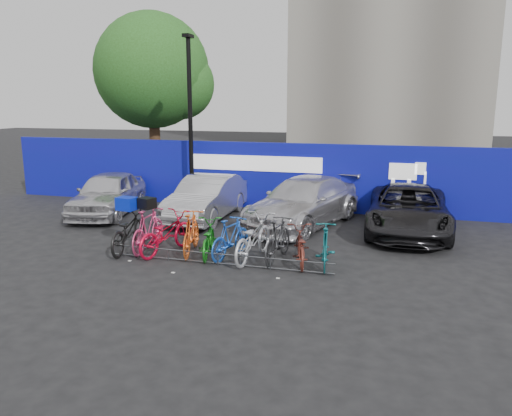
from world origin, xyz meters
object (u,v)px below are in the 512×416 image
at_px(lamppost, 190,118).
at_px(bike_7, 278,240).
at_px(car_2, 303,202).
at_px(bike_1, 148,230).
at_px(bike_6, 253,238).
at_px(tree, 157,74).
at_px(bike_rack, 218,259).
at_px(bike_2, 166,233).
at_px(bike_0, 128,230).
at_px(bike_5, 231,238).
at_px(bike_9, 325,246).
at_px(car_1, 207,198).
at_px(car_3, 408,210).
at_px(car_0, 108,193).
at_px(bike_8, 300,246).
at_px(bike_3, 191,233).
at_px(bike_4, 208,239).

height_order(lamppost, bike_7, lamppost).
relative_size(car_2, bike_1, 2.72).
height_order(bike_1, bike_6, bike_1).
distance_m(tree, bike_rack, 13.55).
height_order(car_2, bike_1, car_2).
bearing_deg(bike_1, bike_6, 177.06).
distance_m(lamppost, bike_1, 6.09).
bearing_deg(bike_2, car_2, -111.74).
distance_m(bike_0, bike_2, 1.06).
distance_m(bike_6, bike_7, 0.62).
distance_m(bike_5, bike_9, 2.37).
bearing_deg(bike_2, bike_7, -162.85).
bearing_deg(bike_9, lamppost, -50.82).
xyz_separation_m(car_1, car_3, (6.41, -0.02, -0.01)).
height_order(car_2, bike_5, car_2).
height_order(car_0, bike_2, car_0).
bearing_deg(car_3, bike_8, -123.75).
relative_size(car_1, bike_1, 2.30).
bearing_deg(bike_1, bike_5, 177.06).
relative_size(bike_2, bike_6, 0.96).
height_order(car_1, bike_1, car_1).
xyz_separation_m(car_1, bike_2, (0.40, -3.88, -0.18)).
bearing_deg(bike_2, bike_0, 18.20).
xyz_separation_m(car_1, bike_6, (2.70, -3.80, -0.16)).
xyz_separation_m(car_0, bike_7, (6.83, -3.42, -0.20)).
distance_m(bike_5, bike_7, 1.20).
height_order(bike_rack, bike_1, bike_1).
relative_size(lamppost, bike_3, 3.32).
bearing_deg(tree, lamppost, -52.49).
xyz_separation_m(bike_2, bike_8, (3.49, 0.07, -0.08)).
xyz_separation_m(lamppost, bike_8, (5.07, -5.37, -2.82)).
relative_size(car_3, bike_2, 2.49).
distance_m(lamppost, bike_7, 7.47).
height_order(bike_4, bike_9, bike_9).
bearing_deg(bike_6, bike_4, 7.84).
bearing_deg(tree, bike_1, -65.29).
relative_size(lamppost, bike_0, 2.95).
bearing_deg(bike_rack, bike_8, 18.55).
bearing_deg(lamppost, car_3, -11.74).
relative_size(bike_3, bike_8, 1.08).
relative_size(bike_2, bike_3, 1.10).
distance_m(car_0, bike_1, 4.84).
relative_size(bike_rack, bike_2, 2.77).
bearing_deg(bike_7, car_0, -21.04).
xyz_separation_m(tree, bike_4, (6.28, -10.03, -4.62)).
height_order(car_0, car_2, car_2).
bearing_deg(bike_5, bike_3, 11.96).
bearing_deg(bike_1, tree, -68.28).
bearing_deg(bike_1, bike_0, 13.08).
xyz_separation_m(bike_6, bike_9, (1.79, -0.04, -0.04)).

